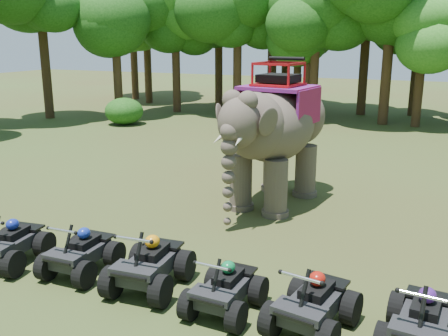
{
  "coord_description": "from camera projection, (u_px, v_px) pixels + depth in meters",
  "views": [
    {
      "loc": [
        4.89,
        -10.1,
        5.14
      ],
      "look_at": [
        0.0,
        1.2,
        1.9
      ],
      "focal_mm": 40.0,
      "sensor_mm": 36.0,
      "label": 1
    }
  ],
  "objects": [
    {
      "name": "tree_47",
      "position": [
        147.0,
        43.0,
        43.49
      ],
      "size": [
        6.52,
        6.52,
        9.31
      ],
      "primitive_type": null,
      "color": "#195114",
      "rests_on": "ground"
    },
    {
      "name": "tree_34",
      "position": [
        273.0,
        38.0,
        36.35
      ],
      "size": [
        7.12,
        7.12,
        10.17
      ],
      "primitive_type": null,
      "color": "#195114",
      "rests_on": "ground"
    },
    {
      "name": "tree_45",
      "position": [
        389.0,
        39.0,
        29.07
      ],
      "size": [
        7.05,
        7.05,
        10.07
      ],
      "primitive_type": null,
      "color": "#195114",
      "rests_on": "ground"
    },
    {
      "name": "elephant",
      "position": [
        276.0,
        133.0,
        15.49
      ],
      "size": [
        3.1,
        5.66,
        4.52
      ],
      "primitive_type": null,
      "rotation": [
        0.0,
        0.0,
        -0.14
      ],
      "color": "#4C4237",
      "rests_on": "ground"
    },
    {
      "name": "tree_28",
      "position": [
        44.0,
        45.0,
        31.51
      ],
      "size": [
        6.49,
        6.49,
        9.27
      ],
      "primitive_type": null,
      "color": "#195114",
      "rests_on": "ground"
    },
    {
      "name": "tree_0",
      "position": [
        366.0,
        41.0,
        32.9
      ],
      "size": [
        6.85,
        6.85,
        9.79
      ],
      "primitive_type": null,
      "color": "#195114",
      "rests_on": "ground"
    },
    {
      "name": "tree_37",
      "position": [
        176.0,
        49.0,
        34.64
      ],
      "size": [
        6.09,
        6.09,
        8.7
      ],
      "primitive_type": null,
      "color": "#195114",
      "rests_on": "ground"
    },
    {
      "name": "atv_4",
      "position": [
        313.0,
        296.0,
        8.9
      ],
      "size": [
        1.58,
        1.98,
        1.32
      ],
      "primitive_type": null,
      "rotation": [
        0.0,
        0.0,
        -0.17
      ],
      "color": "black",
      "rests_on": "ground"
    },
    {
      "name": "atv_2",
      "position": [
        149.0,
        257.0,
        10.39
      ],
      "size": [
        1.49,
        1.96,
        1.39
      ],
      "primitive_type": null,
      "rotation": [
        0.0,
        0.0,
        0.07
      ],
      "color": "black",
      "rests_on": "ground"
    },
    {
      "name": "tree_30",
      "position": [
        176.0,
        55.0,
        34.43
      ],
      "size": [
        5.53,
        5.53,
        7.9
      ],
      "primitive_type": null,
      "color": "#195114",
      "rests_on": "ground"
    },
    {
      "name": "tree_31",
      "position": [
        237.0,
        47.0,
        32.9
      ],
      "size": [
        6.26,
        6.26,
        8.94
      ],
      "primitive_type": null,
      "color": "#195114",
      "rests_on": "ground"
    },
    {
      "name": "tree_41",
      "position": [
        133.0,
        42.0,
        41.5
      ],
      "size": [
        6.61,
        6.61,
        9.44
      ],
      "primitive_type": null,
      "color": "#195114",
      "rests_on": "ground"
    },
    {
      "name": "tree_40",
      "position": [
        315.0,
        57.0,
        30.66
      ],
      "size": [
        5.52,
        5.52,
        7.88
      ],
      "primitive_type": null,
      "color": "#195114",
      "rests_on": "ground"
    },
    {
      "name": "tree_46",
      "position": [
        271.0,
        46.0,
        39.16
      ],
      "size": [
        6.19,
        6.19,
        8.84
      ],
      "primitive_type": null,
      "color": "#195114",
      "rests_on": "ground"
    },
    {
      "name": "atv_5",
      "position": [
        424.0,
        314.0,
        8.32
      ],
      "size": [
        1.47,
        1.91,
        1.32
      ],
      "primitive_type": null,
      "rotation": [
        0.0,
        0.0,
        -0.1
      ],
      "color": "black",
      "rests_on": "ground"
    },
    {
      "name": "tree_38",
      "position": [
        219.0,
        47.0,
        36.65
      ],
      "size": [
        6.17,
        6.17,
        8.81
      ],
      "primitive_type": null,
      "color": "#195114",
      "rests_on": "ground"
    },
    {
      "name": "tree_32",
      "position": [
        298.0,
        64.0,
        32.98
      ],
      "size": [
        4.77,
        4.77,
        6.82
      ],
      "primitive_type": null,
      "color": "#195114",
      "rests_on": "ground"
    },
    {
      "name": "atv_0",
      "position": [
        9.0,
        238.0,
        11.54
      ],
      "size": [
        1.47,
        1.88,
        1.29
      ],
      "primitive_type": null,
      "rotation": [
        0.0,
        0.0,
        0.12
      ],
      "color": "black",
      "rests_on": "ground"
    },
    {
      "name": "tree_43",
      "position": [
        148.0,
        53.0,
        39.13
      ],
      "size": [
        5.45,
        5.45,
        7.78
      ],
      "primitive_type": null,
      "color": "#195114",
      "rests_on": "ground"
    },
    {
      "name": "atv_1",
      "position": [
        81.0,
        247.0,
        11.08
      ],
      "size": [
        1.27,
        1.72,
        1.26
      ],
      "primitive_type": null,
      "rotation": [
        0.0,
        0.0,
        0.02
      ],
      "color": "black",
      "rests_on": "ground"
    },
    {
      "name": "tree_42",
      "position": [
        310.0,
        45.0,
        31.26
      ],
      "size": [
        6.47,
        6.47,
        9.24
      ],
      "primitive_type": null,
      "color": "#195114",
      "rests_on": "ground"
    },
    {
      "name": "ground",
      "position": [
        204.0,
        255.0,
        12.15
      ],
      "size": [
        110.0,
        110.0,
        0.0
      ],
      "primitive_type": "plane",
      "color": "#47381E",
      "rests_on": "ground"
    },
    {
      "name": "tree_33",
      "position": [
        286.0,
        39.0,
        37.48
      ],
      "size": [
        7.04,
        7.04,
        10.05
      ],
      "primitive_type": null,
      "color": "#195114",
      "rests_on": "ground"
    },
    {
      "name": "tree_1",
      "position": [
        421.0,
        65.0,
        28.61
      ],
      "size": [
        5.05,
        5.05,
        7.21
      ],
      "primitive_type": null,
      "color": "#195114",
      "rests_on": "ground"
    },
    {
      "name": "tree_36",
      "position": [
        416.0,
        62.0,
        32.8
      ],
      "size": [
        4.98,
        4.98,
        7.11
      ],
      "primitive_type": null,
      "color": "#195114",
      "rests_on": "ground"
    },
    {
      "name": "tree_29",
      "position": [
        116.0,
        54.0,
        31.69
      ],
      "size": [
        5.73,
        5.73,
        8.18
      ],
      "primitive_type": null,
      "color": "#195114",
      "rests_on": "ground"
    },
    {
      "name": "atv_3",
      "position": [
        225.0,
        282.0,
        9.51
      ],
      "size": [
        1.27,
        1.69,
        1.22
      ],
      "primitive_type": null,
      "rotation": [
        0.0,
        0.0,
        -0.04
      ],
      "color": "black",
      "rests_on": "ground"
    }
  ]
}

